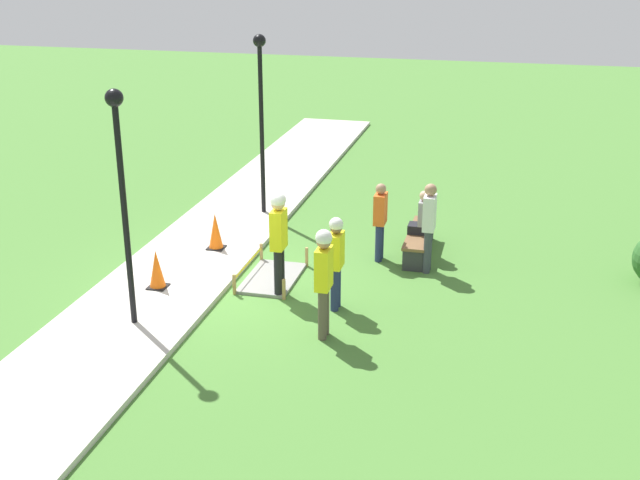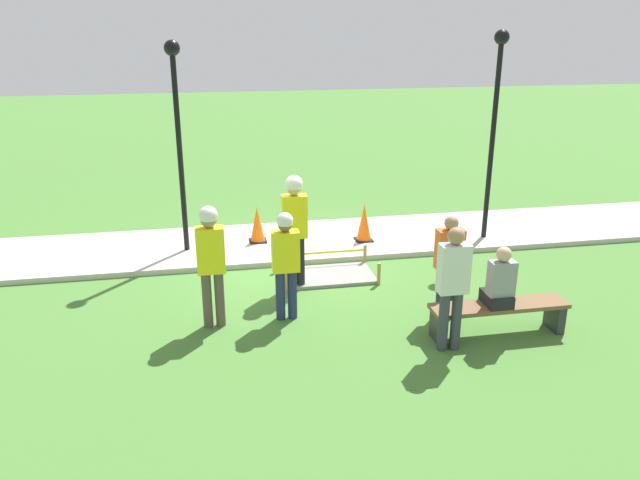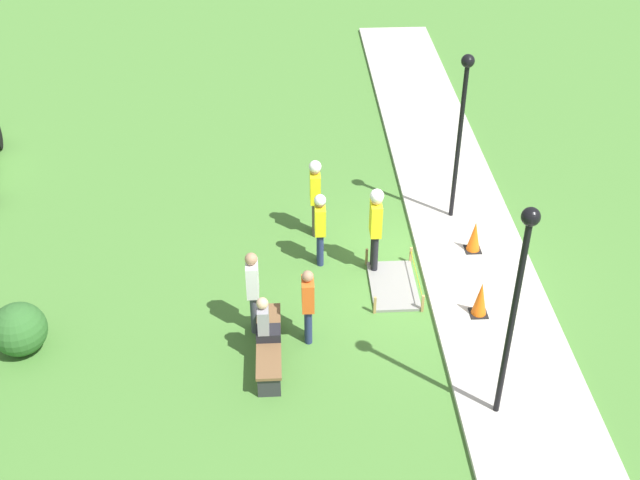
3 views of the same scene
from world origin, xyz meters
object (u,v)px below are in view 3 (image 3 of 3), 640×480
person_seated_on_bench (265,322)px  worker_trainee (376,222)px  traffic_cone_near_patch (480,299)px  bystander_in_orange_shirt (308,302)px  lamppost_far (518,287)px  traffic_cone_far_patch (474,236)px  lamppost_near (462,114)px  worker_supervisor (320,224)px  bystander_in_gray_shirt (253,287)px  park_bench (269,344)px  worker_assistant (315,191)px

person_seated_on_bench → worker_trainee: bearing=-41.3°
traffic_cone_near_patch → bystander_in_orange_shirt: 3.35m
traffic_cone_near_patch → lamppost_far: bearing=174.6°
traffic_cone_far_patch → lamppost_near: lamppost_near is taller
worker_trainee → bystander_in_orange_shirt: worker_trainee is taller
worker_supervisor → lamppost_near: (1.51, -3.07, 1.65)m
traffic_cone_near_patch → bystander_in_orange_shirt: bearing=97.4°
traffic_cone_near_patch → worker_trainee: 2.59m
worker_trainee → worker_supervisor: bearing=74.7°
lamppost_near → lamppost_far: bearing=176.6°
lamppost_far → bystander_in_orange_shirt: bearing=56.5°
traffic_cone_far_patch → bystander_in_gray_shirt: 5.14m
worker_trainee → bystander_in_gray_shirt: 3.01m
park_bench → bystander_in_gray_shirt: bearing=17.7°
worker_supervisor → lamppost_far: 5.47m
worker_trainee → traffic_cone_far_patch: bearing=-78.9°
bystander_in_orange_shirt → lamppost_near: size_ratio=0.41×
bystander_in_gray_shirt → lamppost_far: lamppost_far is taller
bystander_in_orange_shirt → lamppost_far: lamppost_far is taller
traffic_cone_near_patch → worker_assistant: (3.04, 3.00, 0.64)m
park_bench → worker_supervisor: bearing=-20.4°
park_bench → lamppost_far: bearing=-112.1°
bystander_in_gray_shirt → lamppost_far: (-2.38, -4.06, 1.72)m
park_bench → lamppost_far: lamppost_far is taller
person_seated_on_bench → lamppost_far: bearing=-112.5°
traffic_cone_far_patch → park_bench: bearing=124.7°
worker_supervisor → worker_trainee: bearing=-105.3°
traffic_cone_far_patch → lamppost_far: lamppost_far is taller
lamppost_near → traffic_cone_near_patch: bearing=178.1°
park_bench → bystander_in_orange_shirt: (0.50, -0.73, 0.54)m
lamppost_far → park_bench: bearing=67.9°
traffic_cone_far_patch → traffic_cone_near_patch: bearing=171.0°
traffic_cone_near_patch → worker_assistant: size_ratio=0.41×
traffic_cone_near_patch → person_seated_on_bench: size_ratio=0.84×
traffic_cone_near_patch → bystander_in_orange_shirt: size_ratio=0.47×
lamppost_near → person_seated_on_bench: bearing=136.1°
bystander_in_orange_shirt → lamppost_near: lamppost_near is taller
park_bench → bystander_in_gray_shirt: size_ratio=1.13×
traffic_cone_near_patch → bystander_in_gray_shirt: bearing=91.1°
person_seated_on_bench → traffic_cone_far_patch: bearing=-56.1°
worker_assistant → bystander_in_orange_shirt: (-3.47, 0.30, -0.22)m
worker_supervisor → worker_assistant: (1.08, 0.05, 0.13)m
park_bench → person_seated_on_bench: person_seated_on_bench is taller
traffic_cone_far_patch → worker_supervisor: (-0.13, 3.28, 0.53)m
worker_assistant → worker_trainee: 1.80m
bystander_in_orange_shirt → worker_supervisor: bearing=-8.2°
person_seated_on_bench → bystander_in_orange_shirt: 0.90m
person_seated_on_bench → lamppost_near: size_ratio=0.23×
person_seated_on_bench → lamppost_near: lamppost_near is taller
traffic_cone_near_patch → person_seated_on_bench: (-0.87, 4.07, 0.36)m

